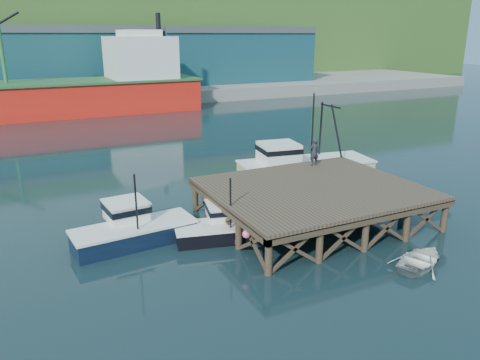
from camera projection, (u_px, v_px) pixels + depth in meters
ground at (230, 237)px, 25.93m from camera, size 300.00×300.00×0.00m
wharf at (315, 191)px, 27.51m from camera, size 12.00×10.00×2.62m
far_quay at (68, 90)px, 85.59m from camera, size 160.00×40.00×2.00m
warehouse_mid at (68, 61)px, 79.68m from camera, size 28.00×16.00×9.00m
warehouse_right at (228, 57)px, 92.33m from camera, size 30.00×16.00×9.00m
cargo_ship at (21, 93)px, 62.49m from camera, size 55.50×10.00×13.75m
hillside at (47, 33)px, 108.32m from camera, size 220.00×50.00×22.00m
boat_navy at (132, 228)px, 25.08m from camera, size 6.66×3.78×4.05m
boat_black at (228, 225)px, 25.79m from camera, size 6.20×5.14×3.63m
trawler at (303, 165)px, 34.94m from camera, size 10.42×5.01×6.70m
dinghy at (421, 260)px, 22.54m from camera, size 3.94×3.36×0.69m
dockworker at (314, 152)px, 31.86m from camera, size 0.70×0.46×1.88m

